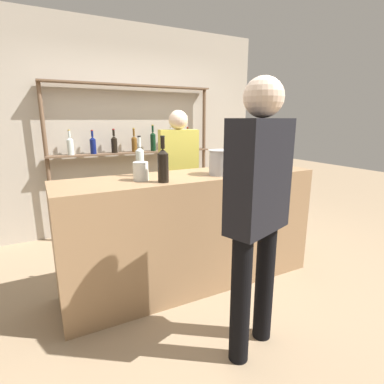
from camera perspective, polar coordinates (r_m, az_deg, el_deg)
ground_plane at (r=3.07m, az=0.00°, el=-16.61°), size 16.00×16.00×0.00m
bar_counter at (r=2.84m, az=0.00°, el=-7.31°), size 2.38×0.62×1.06m
back_wall at (r=4.43m, az=-11.74°, el=11.48°), size 3.98×0.12×2.80m
back_shelf at (r=4.26m, az=-11.15°, el=10.21°), size 2.28×0.18×2.00m
counter_bottle_0 at (r=2.66m, az=-9.88°, el=5.91°), size 0.07×0.07×0.35m
counter_bottle_1 at (r=2.36m, az=-5.53°, el=5.24°), size 0.09×0.09×0.36m
counter_bottle_2 at (r=2.93m, az=9.98°, el=6.29°), size 0.08×0.08×0.31m
ice_bucket at (r=2.70m, az=5.53°, el=5.64°), size 0.22×0.22×0.22m
cork_jar at (r=2.47m, az=-9.74°, el=3.91°), size 0.13×0.13×0.15m
server_behind_counter at (r=3.53m, az=-2.55°, el=4.22°), size 0.47×0.27×1.65m
customer_center at (r=1.90m, az=12.45°, el=-1.70°), size 0.50×0.34×1.79m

